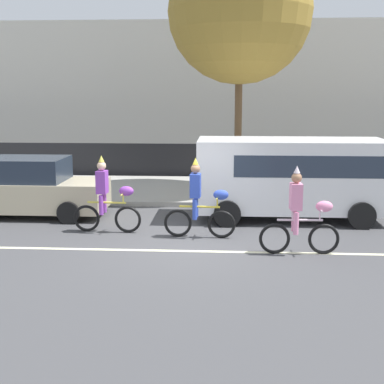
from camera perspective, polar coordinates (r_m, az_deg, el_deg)
ground_plane at (r=12.24m, az=-0.34°, el=-5.65°), size 80.00×80.00×0.00m
road_centre_line at (r=11.77m, az=-0.50°, el=-6.31°), size 36.00×0.14×0.01m
sidewalk_curb at (r=18.55m, az=1.03°, el=0.22°), size 60.00×5.00×0.15m
fence_line at (r=21.32m, az=1.39°, el=3.29°), size 40.00×0.08×1.40m
building_backdrop at (r=30.02m, az=-4.59°, el=10.52°), size 28.00×8.00×6.75m
parade_cyclist_purple at (r=13.30m, az=-9.05°, el=-0.73°), size 1.72×0.50×1.92m
parade_cyclist_cobalt at (r=12.66m, az=0.88°, el=-1.18°), size 1.72×0.50×1.92m
parade_cyclist_pink at (r=11.59m, az=11.52°, el=-2.51°), size 1.72×0.50×1.92m
parked_van_white at (r=14.70m, az=10.75°, el=2.03°), size 5.00×2.22×2.18m
parked_car_beige at (r=15.57m, az=-16.79°, el=0.37°), size 4.10×1.92×1.64m
street_tree_near_lamp at (r=17.94m, az=5.13°, el=18.68°), size 4.61×4.61×8.11m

